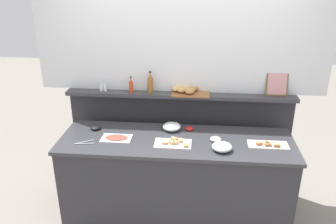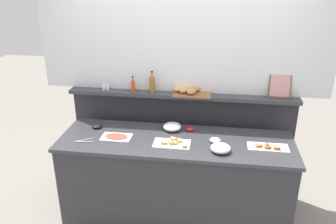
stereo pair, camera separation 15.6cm
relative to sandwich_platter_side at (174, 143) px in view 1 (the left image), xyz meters
The scene contains 19 objects.
ground_plane 1.18m from the sandwich_platter_side, 88.49° to the left, with size 12.00×12.00×0.00m, color gray.
buffet_counter 0.49m from the sandwich_platter_side, 79.10° to the left, with size 2.30×0.73×0.94m.
back_ledge_unit 0.70m from the sandwich_platter_side, 88.34° to the left, with size 2.46×0.22×1.25m.
upper_wall_panel 1.18m from the sandwich_platter_side, 88.41° to the left, with size 3.06×0.08×1.35m, color silver.
sandwich_platter_side is the anchor object (origin of this frame).
sandwich_platter_front 0.89m from the sandwich_platter_side, ahead, with size 0.38×0.16×0.04m.
cold_cuts_platter 0.57m from the sandwich_platter_side, behind, with size 0.30×0.19×0.02m.
glass_bowl_large 0.46m from the sandwich_platter_side, ahead, with size 0.19×0.19×0.08m.
glass_bowl_medium 0.31m from the sandwich_platter_side, 98.34° to the left, with size 0.19×0.19×0.08m.
condiment_bowl_red 0.41m from the sandwich_platter_side, 14.86° to the left, with size 0.11×0.11×0.04m, color silver.
condiment_bowl_dark 0.35m from the sandwich_platter_side, 67.42° to the left, with size 0.09×0.09×0.03m, color red.
condiment_bowl_cream 0.87m from the sandwich_platter_side, 163.24° to the left, with size 0.11×0.11×0.04m, color black.
serving_tongs 0.86m from the sandwich_platter_side, behind, with size 0.19×0.11×0.01m.
hot_sauce_bottle 0.83m from the sandwich_platter_side, 132.78° to the left, with size 0.04×0.04×0.18m.
vinegar_bottle_amber 0.75m from the sandwich_platter_side, 118.14° to the left, with size 0.06×0.06×0.24m.
salt_shaker 1.06m from the sandwich_platter_side, 146.24° to the left, with size 0.03×0.03×0.09m.
pepper_shaker 1.03m from the sandwich_platter_side, 144.80° to the left, with size 0.03×0.03×0.09m.
bread_basket 0.67m from the sandwich_platter_side, 81.11° to the left, with size 0.42×0.29×0.08m.
framed_picture 1.26m from the sandwich_platter_side, 30.16° to the left, with size 0.22×0.07×0.25m.
Camera 1 is at (0.20, -3.01, 2.51)m, focal length 37.04 mm.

